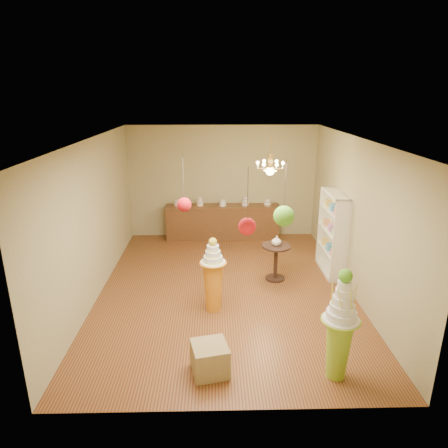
{
  "coord_description": "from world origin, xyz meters",
  "views": [
    {
      "loc": [
        -0.2,
        -7.27,
        3.81
      ],
      "look_at": [
        -0.03,
        0.0,
        1.39
      ],
      "focal_mm": 32.0,
      "sensor_mm": 36.0,
      "label": 1
    }
  ],
  "objects_px": {
    "pedestal_green": "(339,334)",
    "round_table": "(276,257)",
    "pedestal_orange": "(213,280)",
    "sideboard": "(223,221)"
  },
  "relations": [
    {
      "from": "pedestal_green",
      "to": "round_table",
      "type": "xyz_separation_m",
      "value": [
        -0.41,
        3.07,
        -0.18
      ]
    },
    {
      "from": "pedestal_orange",
      "to": "pedestal_green",
      "type": "bearing_deg",
      "value": -47.1
    },
    {
      "from": "round_table",
      "to": "pedestal_orange",
      "type": "bearing_deg",
      "value": -137.02
    },
    {
      "from": "pedestal_orange",
      "to": "round_table",
      "type": "distance_m",
      "value": 1.8
    },
    {
      "from": "pedestal_green",
      "to": "round_table",
      "type": "distance_m",
      "value": 3.11
    },
    {
      "from": "pedestal_green",
      "to": "sideboard",
      "type": "xyz_separation_m",
      "value": [
        -1.47,
        5.61,
        -0.2
      ]
    },
    {
      "from": "sideboard",
      "to": "pedestal_green",
      "type": "bearing_deg",
      "value": -75.29
    },
    {
      "from": "pedestal_green",
      "to": "pedestal_orange",
      "type": "relative_size",
      "value": 1.17
    },
    {
      "from": "sideboard",
      "to": "round_table",
      "type": "height_order",
      "value": "sideboard"
    },
    {
      "from": "sideboard",
      "to": "round_table",
      "type": "distance_m",
      "value": 2.75
    }
  ]
}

